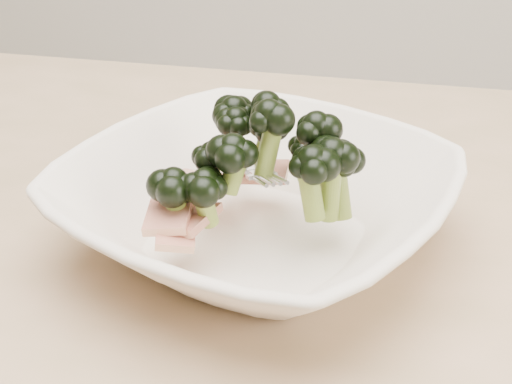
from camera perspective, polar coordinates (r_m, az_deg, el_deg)
dining_table at (r=0.68m, az=-7.04°, el=-9.80°), size 1.20×0.80×0.75m
broccoli_dish at (r=0.57m, az=0.06°, el=-0.65°), size 0.39×0.39×0.14m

